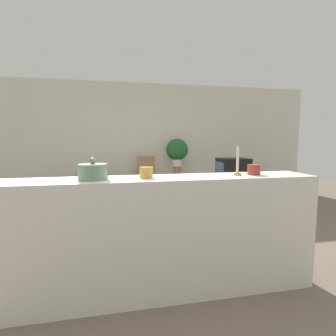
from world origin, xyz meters
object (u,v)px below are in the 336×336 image
Objects in this scene: wooden_chair at (147,178)px; decorative_bowl at (93,172)px; potted_plant at (177,150)px; television at (233,174)px; couch at (98,204)px.

decorative_bowl is at bearing -104.39° from wooden_chair.
potted_plant reaches higher than decorative_bowl.
potted_plant is 2.61× the size of decorative_bowl.
television is at bearing -32.74° from wooden_chair.
wooden_chair is 3.61m from decorative_bowl.
television reaches higher than couch.
television is at bearing 0.40° from couch.
wooden_chair is (0.99, 1.02, 0.28)m from couch.
potted_plant reaches higher than couch.
couch is 7.16× the size of decorative_bowl.
couch is 2.89× the size of television.
wooden_chair is 0.93m from potted_plant.
decorative_bowl is (-2.44, -2.45, 0.39)m from television.
potted_plant is (-0.84, 1.13, 0.41)m from television.
television reaches higher than wooden_chair.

